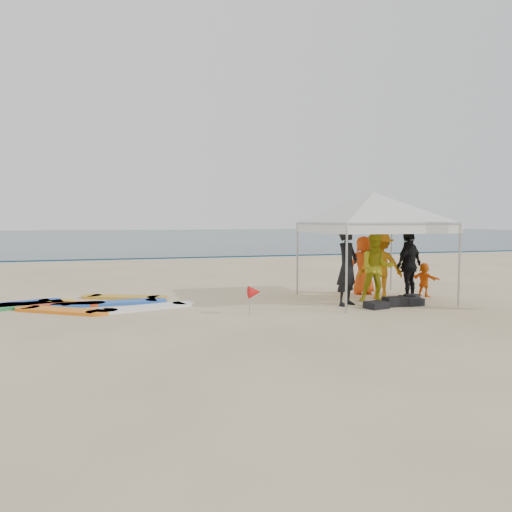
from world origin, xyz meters
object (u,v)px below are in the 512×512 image
Objects in this scene: person_yellow at (376,268)px; person_black_b at (409,265)px; person_orange_a at (380,265)px; surfboard_spread at (64,305)px; person_black_a at (347,266)px; person_orange_b at (363,265)px; person_seated at (424,280)px; marker_pennant at (255,292)px; canopy_tent at (373,193)px.

person_black_b is (1.04, 0.14, 0.03)m from person_yellow.
surfboard_spread is (-8.03, 1.03, -0.86)m from person_orange_a.
person_black_a is 2.04m from person_orange_b.
person_orange_b reaches higher than person_seated.
person_orange_a reaches higher than marker_pennant.
canopy_tent is at bearing -40.39° from person_black_b.
person_orange_a reaches higher than person_orange_b.
person_yellow is 2.78× the size of marker_pennant.
person_seated is at bearing 155.65° from person_orange_b.
canopy_tent is at bearing 46.73° from person_orange_a.
person_orange_a is 0.32× the size of surfboard_spread.
marker_pennant is (-3.54, -1.08, -2.32)m from canopy_tent.
person_seated is at bearing 178.46° from person_black_b.
person_orange_a is 1.40m from person_seated.
marker_pennant is 0.11× the size of surfboard_spread.
canopy_tent reaches higher than person_orange_b.
person_orange_a is (0.42, 0.52, 0.00)m from person_yellow.
canopy_tent is at bearing 81.00° from person_orange_b.
surfboard_spread is (-4.15, 2.25, -0.46)m from marker_pennant.
person_black_a is 0.45× the size of canopy_tent.
person_seated is 1.46× the size of marker_pennant.
person_seated is (2.71, 0.72, -0.50)m from person_black_a.
person_black_a is 2.59m from marker_pennant.
person_seated is (1.33, -0.05, -0.43)m from person_orange_a.
person_seated is 0.22× the size of canopy_tent.
surfboard_spread is (-7.96, 0.23, -0.79)m from person_orange_b.
person_seated is 0.17× the size of surfboard_spread.
canopy_tent is at bearing -4.35° from person_black_a.
person_orange_b is at bearing 14.89° from person_black_a.
person_orange_b is 1.68m from person_seated.
person_yellow is at bearing 84.45° from person_seated.
person_seated is 5.35m from marker_pennant.
surfboard_spread is at bearing 129.57° from person_black_a.
canopy_tent reaches higher than person_black_a.
canopy_tent is at bearing 72.80° from person_seated.
marker_pennant is (-2.51, -0.46, -0.47)m from person_black_a.
person_orange_b is (1.31, 1.57, -0.14)m from person_black_a.
person_black_b is 1.96× the size of person_seated.
person_orange_a is 1.95m from canopy_tent.
person_yellow is 1.08× the size of person_orange_b.
person_black_b reaches higher than person_orange_a.
person_black_a is 1.17× the size of person_orange_b.
person_seated is at bearing 12.70° from marker_pennant.
marker_pennant is at bearing -28.53° from surfboard_spread.
person_orange_a reaches higher than person_yellow.
person_orange_a is (1.37, 0.77, -0.08)m from person_black_a.
person_black_b reaches higher than person_seated.
person_orange_a is at bearing -7.29° from surfboard_spread.
marker_pennant is at bearing 155.03° from person_black_a.
person_black_b is 0.91m from person_seated.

